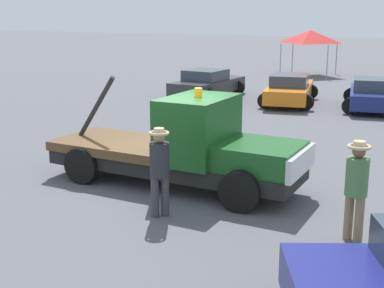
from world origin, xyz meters
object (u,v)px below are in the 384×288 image
object	(u,v)px
parked_car_orange	(290,89)
parked_car_navy	(373,94)
canopy_tent_red	(310,37)
person_at_hood	(160,165)
tow_truck	(187,149)
person_near_truck	(357,183)
parked_car_charcoal	(207,84)

from	to	relation	value
parked_car_orange	parked_car_navy	size ratio (longest dim) A/B	1.07
parked_car_navy	canopy_tent_red	distance (m)	12.61
person_at_hood	tow_truck	bearing A→B (deg)	-34.83
person_at_hood	person_near_truck	bearing A→B (deg)	-127.94
person_near_truck	parked_car_charcoal	distance (m)	16.97
tow_truck	person_near_truck	xyz separation A→B (m)	(4.04, -1.51, 0.17)
tow_truck	person_at_hood	size ratio (longest dim) A/B	3.44
person_near_truck	parked_car_orange	bearing A→B (deg)	46.56
tow_truck	parked_car_charcoal	size ratio (longest dim) A/B	1.37
person_near_truck	canopy_tent_red	world-z (taller)	canopy_tent_red
person_at_hood	parked_car_orange	bearing A→B (deg)	-39.36
person_at_hood	parked_car_charcoal	size ratio (longest dim) A/B	0.40
person_near_truck	parked_car_charcoal	world-z (taller)	person_near_truck
parked_car_orange	canopy_tent_red	bearing A→B (deg)	-0.34
parked_car_charcoal	canopy_tent_red	bearing A→B (deg)	-5.97
person_near_truck	person_at_hood	bearing A→B (deg)	123.46
tow_truck	person_near_truck	world-z (taller)	tow_truck
person_near_truck	person_at_hood	size ratio (longest dim) A/B	1.02
person_at_hood	parked_car_navy	distance (m)	14.73
canopy_tent_red	parked_car_charcoal	bearing A→B (deg)	-101.98
person_near_truck	person_at_hood	distance (m)	3.74
parked_car_charcoal	parked_car_orange	world-z (taller)	same
parked_car_charcoal	parked_car_navy	world-z (taller)	same
tow_truck	parked_car_navy	size ratio (longest dim) A/B	1.38
person_near_truck	parked_car_navy	bearing A→B (deg)	32.75
person_near_truck	parked_car_navy	world-z (taller)	person_near_truck
parked_car_navy	parked_car_charcoal	bearing A→B (deg)	80.10
parked_car_charcoal	parked_car_orange	distance (m)	4.14
person_at_hood	parked_car_charcoal	xyz separation A→B (m)	(-5.39, 14.73, -0.43)
parked_car_navy	person_near_truck	bearing A→B (deg)	177.18
tow_truck	person_near_truck	bearing A→B (deg)	-17.95
person_at_hood	parked_car_orange	xyz separation A→B (m)	(-1.25, 14.49, -0.43)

